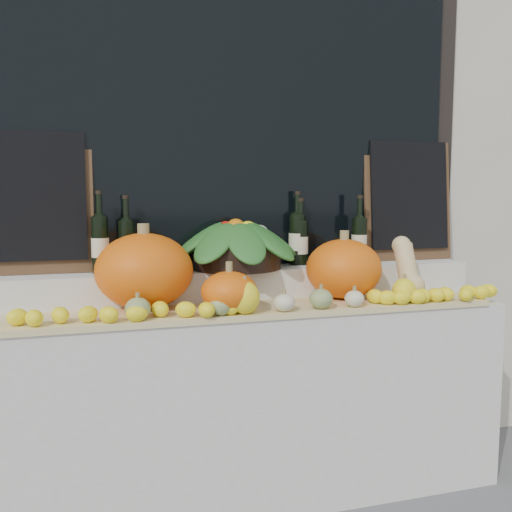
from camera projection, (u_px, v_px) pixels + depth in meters
storefront_facade at (214, 35)px, 3.11m from camera, size 7.00×0.94×4.50m
display_sill at (251, 401)px, 2.62m from camera, size 2.30×0.55×0.88m
rear_tier at (242, 284)px, 2.71m from camera, size 2.30×0.25×0.16m
straw_bedding at (259, 310)px, 2.45m from camera, size 2.10×0.32×0.02m
pumpkin_left at (144, 271)px, 2.41m from camera, size 0.51×0.51×0.32m
pumpkin_right at (344, 269)px, 2.64m from camera, size 0.39×0.39×0.28m
pumpkin_center at (229, 292)px, 2.34m from camera, size 0.28×0.28×0.17m
butternut_squash at (407, 270)px, 2.67m from camera, size 0.13×0.20×0.28m
decorative_gourds at (283, 299)px, 2.36m from camera, size 1.27×0.14×0.16m
lemon_heap at (267, 304)px, 2.34m from camera, size 2.20×0.16×0.06m
produce_bowl at (236, 244)px, 2.66m from camera, size 0.64×0.64×0.24m
wine_bottle_far_left at (100, 244)px, 2.50m from camera, size 0.08×0.08×0.36m
wine_bottle_near_left at (127, 245)px, 2.55m from camera, size 0.08×0.08×0.34m
wine_bottle_tall at (297, 239)px, 2.80m from camera, size 0.08×0.08×0.36m
wine_bottle_near_right at (300, 242)px, 2.80m from camera, size 0.08×0.08×0.33m
wine_bottle_far_right at (359, 240)px, 2.84m from camera, size 0.08×0.08×0.34m
chalkboard_left at (33, 200)px, 2.46m from camera, size 0.50×0.09×0.62m
chalkboard_right at (408, 198)px, 2.98m from camera, size 0.50×0.09×0.62m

